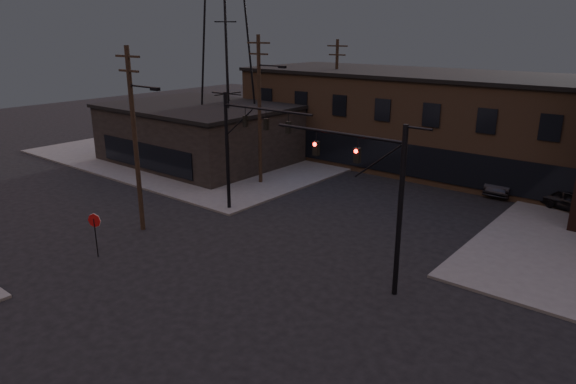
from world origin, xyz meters
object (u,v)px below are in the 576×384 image
object	(u,v)px
traffic_signal_near	(378,189)
car_crossing	(506,181)
stop_sign	(95,225)
parked_car_lot_a	(573,200)
traffic_signal_far	(241,140)

from	to	relation	value
traffic_signal_near	car_crossing	bearing A→B (deg)	89.58
stop_sign	traffic_signal_near	bearing A→B (deg)	25.90
traffic_signal_near	parked_car_lot_a	distance (m)	18.84
traffic_signal_far	car_crossing	world-z (taller)	traffic_signal_far
stop_sign	car_crossing	xyz separation A→B (m)	(13.50, 26.04, -0.99)
parked_car_lot_a	car_crossing	bearing A→B (deg)	85.57
car_crossing	parked_car_lot_a	bearing A→B (deg)	-21.65
traffic_signal_far	parked_car_lot_a	xyz separation A→B (m)	(17.15, 14.18, -4.15)
stop_sign	parked_car_lot_a	world-z (taller)	stop_sign
stop_sign	parked_car_lot_a	bearing A→B (deg)	52.66
traffic_signal_far	traffic_signal_near	bearing A→B (deg)	-16.17
traffic_signal_far	stop_sign	size ratio (longest dim) A/B	3.23
traffic_signal_near	stop_sign	world-z (taller)	traffic_signal_near
traffic_signal_far	car_crossing	distance (m)	20.60
stop_sign	traffic_signal_far	bearing A→B (deg)	82.68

